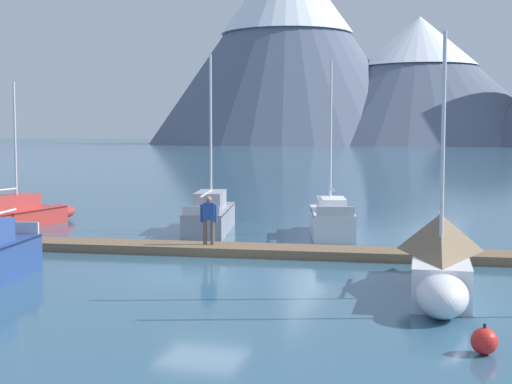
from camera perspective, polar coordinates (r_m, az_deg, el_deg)
The scene contains 10 objects.
ground_plane at distance 22.54m, azimuth -4.06°, elevation -6.26°, with size 700.00×700.00×0.00m, color #335B75.
mountain_west_summit at distance 253.56m, azimuth 2.36°, elevation 11.41°, with size 90.38×90.38×65.22m.
mountain_central_massif at distance 251.81m, azimuth 12.12°, elevation 8.35°, with size 90.42×90.42×40.64m.
dock at distance 26.27m, azimuth -1.16°, elevation -4.38°, with size 26.27×3.59×0.30m.
sailboat_nearest_berth at distance 35.14m, azimuth -17.55°, elevation -1.66°, with size 2.54×7.79×6.37m.
sailboat_mid_dock_port at distance 32.57m, azimuth -3.35°, elevation -1.72°, with size 2.90×7.29×7.43m.
sailboat_mid_dock_starboard at distance 31.11m, azimuth 5.62°, elevation -2.04°, with size 2.66×5.48×7.07m.
sailboat_far_berth at distance 20.59m, azimuth 13.64°, elevation -4.74°, with size 1.85×6.80×6.71m.
person_on_dock at distance 26.43m, azimuth -3.57°, elevation -1.89°, with size 0.57×0.31×1.69m.
mooring_buoy_channel_marker at distance 15.36m, azimuth 16.74°, elevation -10.65°, with size 0.52×0.52×0.60m.
Camera 1 is at (7.37, -20.87, 4.25)m, focal length 53.38 mm.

